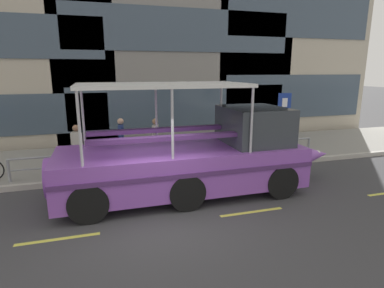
{
  "coord_description": "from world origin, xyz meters",
  "views": [
    {
      "loc": [
        -1.37,
        -7.42,
        3.69
      ],
      "look_at": [
        1.57,
        2.33,
        1.3
      ],
      "focal_mm": 29.47,
      "sensor_mm": 36.0,
      "label": 1
    }
  ],
  "objects_px": {
    "duck_tour_boat": "(199,158)",
    "pedestrian_near_bow": "(242,129)",
    "parking_sign": "(283,114)",
    "pedestrian_near_stern": "(77,143)",
    "pedestrian_mid_left": "(155,135)",
    "pedestrian_mid_right": "(121,136)"
  },
  "relations": [
    {
      "from": "pedestrian_mid_right",
      "to": "pedestrian_near_bow",
      "type": "bearing_deg",
      "value": 2.89
    },
    {
      "from": "parking_sign",
      "to": "pedestrian_near_bow",
      "type": "distance_m",
      "value": 1.92
    },
    {
      "from": "parking_sign",
      "to": "pedestrian_mid_right",
      "type": "xyz_separation_m",
      "value": [
        -6.52,
        0.93,
        -0.73
      ]
    },
    {
      "from": "parking_sign",
      "to": "duck_tour_boat",
      "type": "xyz_separation_m",
      "value": [
        -4.48,
        -2.5,
        -0.85
      ]
    },
    {
      "from": "pedestrian_near_stern",
      "to": "pedestrian_mid_left",
      "type": "bearing_deg",
      "value": 8.02
    },
    {
      "from": "pedestrian_mid_left",
      "to": "parking_sign",
      "type": "bearing_deg",
      "value": -7.57
    },
    {
      "from": "pedestrian_mid_right",
      "to": "pedestrian_near_stern",
      "type": "height_order",
      "value": "pedestrian_mid_right"
    },
    {
      "from": "pedestrian_mid_right",
      "to": "pedestrian_near_stern",
      "type": "relative_size",
      "value": 1.05
    },
    {
      "from": "pedestrian_near_stern",
      "to": "duck_tour_boat",
      "type": "bearing_deg",
      "value": -37.53
    },
    {
      "from": "parking_sign",
      "to": "pedestrian_near_bow",
      "type": "height_order",
      "value": "parking_sign"
    },
    {
      "from": "pedestrian_near_stern",
      "to": "parking_sign",
      "type": "bearing_deg",
      "value": -2.04
    },
    {
      "from": "pedestrian_mid_right",
      "to": "pedestrian_near_stern",
      "type": "bearing_deg",
      "value": -158.0
    },
    {
      "from": "duck_tour_boat",
      "to": "pedestrian_near_bow",
      "type": "distance_m",
      "value": 4.89
    },
    {
      "from": "parking_sign",
      "to": "pedestrian_near_stern",
      "type": "height_order",
      "value": "parking_sign"
    },
    {
      "from": "pedestrian_near_bow",
      "to": "pedestrian_near_stern",
      "type": "distance_m",
      "value": 6.89
    },
    {
      "from": "duck_tour_boat",
      "to": "pedestrian_near_bow",
      "type": "bearing_deg",
      "value": 49.08
    },
    {
      "from": "pedestrian_near_bow",
      "to": "pedestrian_mid_right",
      "type": "bearing_deg",
      "value": -177.11
    },
    {
      "from": "duck_tour_boat",
      "to": "pedestrian_near_stern",
      "type": "relative_size",
      "value": 5.45
    },
    {
      "from": "pedestrian_near_bow",
      "to": "pedestrian_near_stern",
      "type": "relative_size",
      "value": 1.0
    },
    {
      "from": "pedestrian_mid_left",
      "to": "pedestrian_near_stern",
      "type": "relative_size",
      "value": 1.03
    },
    {
      "from": "duck_tour_boat",
      "to": "pedestrian_mid_left",
      "type": "bearing_deg",
      "value": 103.16
    },
    {
      "from": "parking_sign",
      "to": "duck_tour_boat",
      "type": "height_order",
      "value": "duck_tour_boat"
    }
  ]
}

